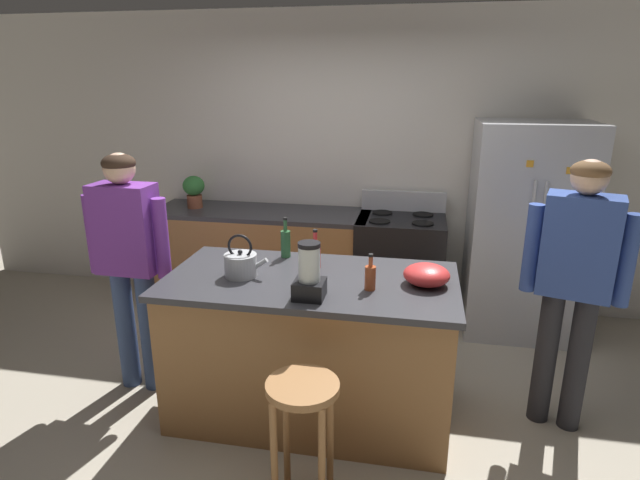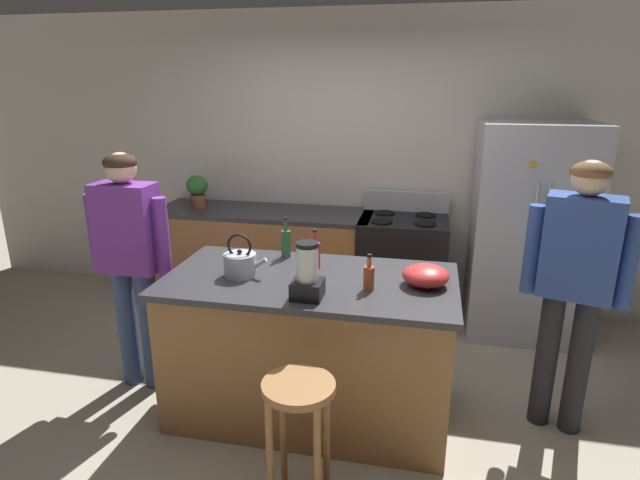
# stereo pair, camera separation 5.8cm
# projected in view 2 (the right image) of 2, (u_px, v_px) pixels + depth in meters

# --- Properties ---
(ground_plane) EXTENTS (14.00, 14.00, 0.00)m
(ground_plane) POSITION_uv_depth(u_px,v_px,m) (311.00, 410.00, 3.45)
(ground_plane) COLOR #B2A893
(back_wall) EXTENTS (8.00, 0.10, 2.70)m
(back_wall) POSITION_uv_depth(u_px,v_px,m) (357.00, 162.00, 4.87)
(back_wall) COLOR silver
(back_wall) RESTS_ON ground_plane
(kitchen_island) EXTENTS (1.78, 0.92, 0.94)m
(kitchen_island) POSITION_uv_depth(u_px,v_px,m) (310.00, 346.00, 3.31)
(kitchen_island) COLOR #9E6B3D
(kitchen_island) RESTS_ON ground_plane
(back_counter_run) EXTENTS (2.00, 0.64, 0.94)m
(back_counter_run) POSITION_uv_depth(u_px,v_px,m) (265.00, 259.00, 4.91)
(back_counter_run) COLOR #9E6B3D
(back_counter_run) RESTS_ON ground_plane
(refrigerator) EXTENTS (0.90, 0.73, 1.78)m
(refrigerator) POSITION_uv_depth(u_px,v_px,m) (528.00, 232.00, 4.28)
(refrigerator) COLOR #B7BABF
(refrigerator) RESTS_ON ground_plane
(stove_range) EXTENTS (0.76, 0.65, 1.12)m
(stove_range) POSITION_uv_depth(u_px,v_px,m) (402.00, 268.00, 4.63)
(stove_range) COLOR black
(stove_range) RESTS_ON ground_plane
(person_by_island_left) EXTENTS (0.59, 0.23, 1.66)m
(person_by_island_left) POSITION_uv_depth(u_px,v_px,m) (130.00, 251.00, 3.46)
(person_by_island_left) COLOR #384C7A
(person_by_island_left) RESTS_ON ground_plane
(person_by_sink_right) EXTENTS (0.59, 0.32, 1.68)m
(person_by_sink_right) POSITION_uv_depth(u_px,v_px,m) (576.00, 274.00, 3.01)
(person_by_sink_right) COLOR #26262B
(person_by_sink_right) RESTS_ON ground_plane
(bar_stool) EXTENTS (0.36, 0.36, 0.71)m
(bar_stool) POSITION_uv_depth(u_px,v_px,m) (299.00, 412.00, 2.54)
(bar_stool) COLOR #9E6B3D
(bar_stool) RESTS_ON ground_plane
(potted_plant) EXTENTS (0.20, 0.20, 0.30)m
(potted_plant) POSITION_uv_depth(u_px,v_px,m) (197.00, 189.00, 4.85)
(potted_plant) COLOR brown
(potted_plant) RESTS_ON back_counter_run
(blender_appliance) EXTENTS (0.17, 0.17, 0.32)m
(blender_appliance) POSITION_uv_depth(u_px,v_px,m) (307.00, 275.00, 2.84)
(blender_appliance) COLOR black
(blender_appliance) RESTS_ON kitchen_island
(bottle_cooking_sauce) EXTENTS (0.06, 0.06, 0.22)m
(bottle_cooking_sauce) POSITION_uv_depth(u_px,v_px,m) (369.00, 277.00, 2.97)
(bottle_cooking_sauce) COLOR #B24C26
(bottle_cooking_sauce) RESTS_ON kitchen_island
(bottle_olive_oil) EXTENTS (0.07, 0.07, 0.28)m
(bottle_olive_oil) POSITION_uv_depth(u_px,v_px,m) (286.00, 242.00, 3.51)
(bottle_olive_oil) COLOR #2D6638
(bottle_olive_oil) RESTS_ON kitchen_island
(bottle_soda) EXTENTS (0.07, 0.07, 0.26)m
(bottle_soda) POSITION_uv_depth(u_px,v_px,m) (315.00, 254.00, 3.31)
(bottle_soda) COLOR red
(bottle_soda) RESTS_ON kitchen_island
(mixing_bowl) EXTENTS (0.27, 0.27, 0.12)m
(mixing_bowl) POSITION_uv_depth(u_px,v_px,m) (426.00, 275.00, 3.04)
(mixing_bowl) COLOR red
(mixing_bowl) RESTS_ON kitchen_island
(tea_kettle) EXTENTS (0.28, 0.20, 0.27)m
(tea_kettle) POSITION_uv_depth(u_px,v_px,m) (240.00, 263.00, 3.18)
(tea_kettle) COLOR #B7BABF
(tea_kettle) RESTS_ON kitchen_island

